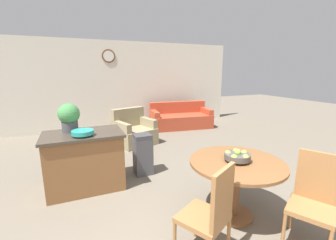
% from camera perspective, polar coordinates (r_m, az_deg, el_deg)
% --- Properties ---
extents(wall_back, '(8.00, 0.09, 2.70)m').
position_cam_1_polar(wall_back, '(7.34, -13.09, 8.62)').
color(wall_back, silver).
rests_on(wall_back, ground_plane).
extents(dining_table, '(1.14, 1.14, 0.74)m').
position_cam_1_polar(dining_table, '(2.93, 16.91, -13.02)').
color(dining_table, brown).
rests_on(dining_table, ground_plane).
extents(dining_chair_near_left, '(0.57, 0.57, 0.99)m').
position_cam_1_polar(dining_chair_near_left, '(2.29, 10.81, -21.86)').
color(dining_chair_near_left, '#9E6B3D').
rests_on(dining_chair_near_left, ground_plane).
extents(dining_chair_near_right, '(0.57, 0.57, 0.99)m').
position_cam_1_polar(dining_chair_near_right, '(2.88, 33.00, -16.09)').
color(dining_chair_near_right, '#9E6B3D').
rests_on(dining_chair_near_right, ground_plane).
extents(fruit_bowl, '(0.31, 0.31, 0.16)m').
position_cam_1_polar(fruit_bowl, '(2.84, 17.20, -8.71)').
color(fruit_bowl, '#4C4742').
rests_on(fruit_bowl, dining_table).
extents(kitchen_island, '(1.15, 0.73, 0.89)m').
position_cam_1_polar(kitchen_island, '(3.75, -20.30, -9.63)').
color(kitchen_island, brown).
rests_on(kitchen_island, ground_plane).
extents(teal_bowl, '(0.31, 0.31, 0.08)m').
position_cam_1_polar(teal_bowl, '(3.44, -20.84, -2.96)').
color(teal_bowl, teal).
rests_on(teal_bowl, kitchen_island).
extents(potted_plant, '(0.32, 0.32, 0.44)m').
position_cam_1_polar(potted_plant, '(3.71, -23.83, 0.80)').
color(potted_plant, '#4C4C51').
rests_on(potted_plant, kitchen_island).
extents(trash_bin, '(0.30, 0.28, 0.72)m').
position_cam_1_polar(trash_bin, '(4.04, -6.41, -8.65)').
color(trash_bin, '#47474C').
rests_on(trash_bin, ground_plane).
extents(couch, '(2.00, 1.17, 0.79)m').
position_cam_1_polar(couch, '(7.30, 3.16, 0.37)').
color(couch, '#B24228').
rests_on(couch, ground_plane).
extents(armchair, '(1.07, 1.03, 0.87)m').
position_cam_1_polar(armchair, '(5.70, -8.66, -3.05)').
color(armchair, '#998966').
rests_on(armchair, ground_plane).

